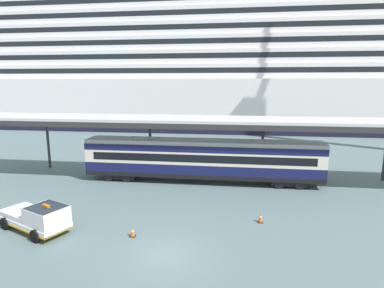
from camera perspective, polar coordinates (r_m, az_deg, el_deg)
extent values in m
plane|color=slate|center=(19.16, -4.72, -18.89)|extent=(400.00, 400.00, 0.00)
cube|color=black|center=(74.89, 10.32, 4.53)|extent=(179.46, 30.63, 3.07)
cube|color=white|center=(74.52, 10.45, 8.44)|extent=(179.46, 30.63, 7.16)
cube|color=white|center=(74.50, 10.58, 12.22)|extent=(165.11, 28.18, 2.67)
cube|color=black|center=(60.49, 11.19, 12.70)|extent=(157.93, 0.12, 0.96)
cube|color=white|center=(74.62, 10.66, 14.27)|extent=(158.50, 27.05, 2.67)
cube|color=black|center=(61.20, 11.25, 15.17)|extent=(151.61, 0.12, 0.96)
cube|color=white|center=(74.83, 10.73, 16.30)|extent=(151.90, 25.92, 2.67)
cube|color=black|center=(62.03, 11.32, 17.59)|extent=(145.29, 0.12, 0.96)
cube|color=white|center=(75.15, 10.80, 18.32)|extent=(145.29, 24.79, 2.67)
cube|color=black|center=(62.97, 11.38, 19.93)|extent=(138.98, 0.12, 0.96)
cube|color=white|center=(75.55, 10.88, 20.32)|extent=(138.69, 23.67, 2.67)
cube|color=black|center=(64.01, 11.44, 22.20)|extent=(132.66, 0.12, 0.96)
cube|color=white|center=(76.05, 10.96, 22.30)|extent=(132.09, 22.54, 2.67)
cube|color=silver|center=(30.85, 1.92, 4.39)|extent=(46.91, 5.51, 0.25)
cube|color=#2D2D2D|center=(28.27, 1.36, 3.04)|extent=(46.91, 0.20, 0.50)
cylinder|color=#2D2D2D|center=(39.40, -24.07, 0.32)|extent=(0.28, 0.28, 5.91)
cylinder|color=#2D2D2D|center=(34.68, -7.38, -0.13)|extent=(0.28, 0.28, 5.91)
cylinder|color=#2D2D2D|center=(33.59, 12.31, -0.65)|extent=(0.28, 0.28, 5.91)
cube|color=black|center=(31.37, 1.77, -5.18)|extent=(22.43, 2.80, 0.40)
cube|color=#141947|center=(31.19, 1.77, -4.03)|extent=(22.43, 2.80, 0.90)
cube|color=beige|center=(30.94, 1.79, -2.15)|extent=(22.43, 2.80, 1.20)
cube|color=black|center=(29.60, 1.50, -2.64)|extent=(20.64, 0.08, 0.72)
cube|color=#141947|center=(30.75, 1.79, -0.51)|extent=(22.43, 2.80, 0.60)
cube|color=#9D9D9D|center=(30.66, 1.80, 0.37)|extent=(22.43, 2.69, 0.36)
cube|color=black|center=(33.28, -12.26, -5.20)|extent=(3.20, 2.35, 0.50)
cylinder|color=black|center=(32.55, -14.46, -5.71)|extent=(0.84, 0.12, 0.84)
cylinder|color=black|center=(31.93, -11.45, -5.91)|extent=(0.84, 0.12, 0.84)
cube|color=black|center=(31.70, 16.52, -6.21)|extent=(3.20, 2.35, 0.50)
cylinder|color=black|center=(30.47, 15.16, -6.89)|extent=(0.84, 0.12, 0.84)
cylinder|color=black|center=(30.75, 18.51, -6.91)|extent=(0.84, 0.12, 0.84)
cube|color=white|center=(23.97, -26.12, -12.15)|extent=(5.56, 3.95, 0.36)
cube|color=#F2B20C|center=(24.02, -26.09, -12.44)|extent=(5.57, 3.97, 0.12)
cube|color=white|center=(22.55, -24.26, -11.44)|extent=(2.87, 2.69, 1.10)
cube|color=#19232D|center=(22.42, -24.33, -10.61)|extent=(2.65, 2.53, 0.44)
cube|color=orange|center=(22.33, -24.39, -9.94)|extent=(0.59, 0.41, 0.16)
cube|color=white|center=(24.68, -27.50, -10.71)|extent=(3.44, 2.94, 0.36)
cylinder|color=black|center=(23.24, -21.70, -13.00)|extent=(0.83, 0.56, 0.80)
cylinder|color=black|center=(22.25, -25.96, -14.43)|extent=(0.83, 0.56, 0.80)
cylinder|color=black|center=(25.85, -26.18, -10.92)|extent=(0.83, 0.56, 0.80)
cylinder|color=black|center=(24.96, -30.14, -12.06)|extent=(0.83, 0.56, 0.80)
cube|color=black|center=(23.36, 11.97, -13.33)|extent=(0.36, 0.36, 0.04)
cone|color=#EA590F|center=(23.22, 12.00, -12.52)|extent=(0.30, 0.30, 0.68)
cylinder|color=white|center=(23.20, 12.01, -12.45)|extent=(0.17, 0.17, 0.10)
cube|color=black|center=(21.35, -10.43, -15.69)|extent=(0.36, 0.36, 0.04)
cone|color=#EA590F|center=(21.21, -10.46, -14.93)|extent=(0.30, 0.30, 0.59)
cylinder|color=white|center=(21.20, -10.46, -14.86)|extent=(0.17, 0.17, 0.08)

